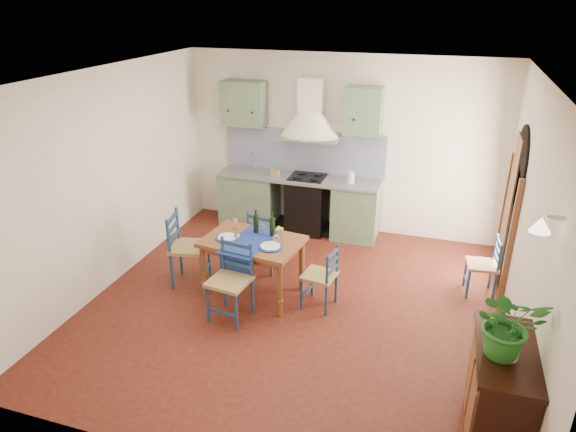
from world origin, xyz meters
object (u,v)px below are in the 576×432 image
object	(u,v)px
chair_near	(231,281)
sideboard	(499,391)
potted_plant	(509,324)
dining_table	(253,246)

from	to	relation	value
chair_near	sideboard	distance (m)	3.07
chair_near	potted_plant	bearing A→B (deg)	-20.69
dining_table	chair_near	bearing A→B (deg)	-95.41
chair_near	sideboard	world-z (taller)	chair_near
dining_table	sideboard	bearing A→B (deg)	-29.02
chair_near	potted_plant	size ratio (longest dim) A/B	1.64
chair_near	potted_plant	world-z (taller)	potted_plant
dining_table	potted_plant	size ratio (longest dim) A/B	2.21
dining_table	chair_near	world-z (taller)	dining_table
dining_table	sideboard	size ratio (longest dim) A/B	1.23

